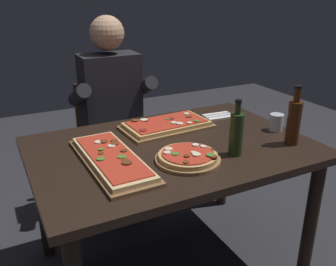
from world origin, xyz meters
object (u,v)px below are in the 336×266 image
object	(u,v)px
pizza_rectangular_front	(167,125)
dining_table	(172,162)
pizza_rectangular_left	(112,159)
wine_bottle_dark	(294,121)
oil_bottle_amber	(236,133)
diner_chair	(110,137)
tumbler_near_camera	(276,123)
seated_diner	(113,107)
pizza_round_far	(188,157)

from	to	relation	value
pizza_rectangular_front	dining_table	bearing A→B (deg)	-109.83
pizza_rectangular_front	pizza_rectangular_left	world-z (taller)	same
wine_bottle_dark	dining_table	bearing A→B (deg)	155.35
pizza_rectangular_front	oil_bottle_amber	distance (m)	0.49
pizza_rectangular_front	pizza_rectangular_left	xyz separation A→B (m)	(-0.42, -0.29, -0.00)
diner_chair	pizza_rectangular_front	bearing A→B (deg)	-76.91
pizza_rectangular_left	oil_bottle_amber	distance (m)	0.59
oil_bottle_amber	tumbler_near_camera	distance (m)	0.43
oil_bottle_amber	wine_bottle_dark	bearing A→B (deg)	-3.81
pizza_rectangular_left	oil_bottle_amber	world-z (taller)	oil_bottle_amber
pizza_rectangular_front	wine_bottle_dark	xyz separation A→B (m)	(0.47, -0.49, 0.10)
pizza_rectangular_left	diner_chair	size ratio (longest dim) A/B	0.72
pizza_rectangular_left	oil_bottle_amber	bearing A→B (deg)	-17.79
pizza_rectangular_front	seated_diner	distance (m)	0.52
pizza_rectangular_front	oil_bottle_amber	world-z (taller)	oil_bottle_amber
tumbler_near_camera	diner_chair	size ratio (longest dim) A/B	0.11
oil_bottle_amber	seated_diner	bearing A→B (deg)	106.04
dining_table	pizza_rectangular_left	distance (m)	0.36
dining_table	tumbler_near_camera	bearing A→B (deg)	-6.77
dining_table	pizza_rectangular_left	size ratio (longest dim) A/B	2.24
pizza_rectangular_front	seated_diner	xyz separation A→B (m)	(-0.15, 0.50, -0.02)
oil_bottle_amber	pizza_rectangular_left	bearing A→B (deg)	162.21
pizza_rectangular_front	tumbler_near_camera	size ratio (longest dim) A/B	5.46
pizza_round_far	dining_table	bearing A→B (deg)	83.95
tumbler_near_camera	diner_chair	distance (m)	1.19
pizza_round_far	wine_bottle_dark	bearing A→B (deg)	-6.03
tumbler_near_camera	oil_bottle_amber	bearing A→B (deg)	-158.26
diner_chair	oil_bottle_amber	bearing A→B (deg)	-75.65
seated_diner	tumbler_near_camera	bearing A→B (deg)	-50.06
wine_bottle_dark	pizza_rectangular_front	bearing A→B (deg)	134.10
dining_table	wine_bottle_dark	xyz separation A→B (m)	(0.55, -0.25, 0.22)
dining_table	oil_bottle_amber	size ratio (longest dim) A/B	5.10
pizza_rectangular_left	dining_table	bearing A→B (deg)	8.97
dining_table	diner_chair	world-z (taller)	diner_chair
pizza_rectangular_front	pizza_rectangular_left	bearing A→B (deg)	-146.01
seated_diner	diner_chair	bearing A→B (deg)	90.00
tumbler_near_camera	diner_chair	world-z (taller)	diner_chair
pizza_round_far	tumbler_near_camera	distance (m)	0.65
wine_bottle_dark	tumbler_near_camera	xyz separation A→B (m)	(0.06, 0.18, -0.08)
dining_table	wine_bottle_dark	size ratio (longest dim) A/B	4.58
oil_bottle_amber	pizza_rectangular_front	bearing A→B (deg)	106.02
wine_bottle_dark	pizza_rectangular_left	bearing A→B (deg)	167.33
pizza_rectangular_front	wine_bottle_dark	world-z (taller)	wine_bottle_dark
diner_chair	seated_diner	size ratio (longest dim) A/B	0.65
pizza_round_far	oil_bottle_amber	bearing A→B (deg)	-9.16
wine_bottle_dark	seated_diner	world-z (taller)	seated_diner
dining_table	wine_bottle_dark	distance (m)	0.65
pizza_rectangular_front	seated_diner	bearing A→B (deg)	106.06
pizza_rectangular_left	tumbler_near_camera	distance (m)	0.96
pizza_rectangular_left	seated_diner	xyz separation A→B (m)	(0.28, 0.79, -0.02)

